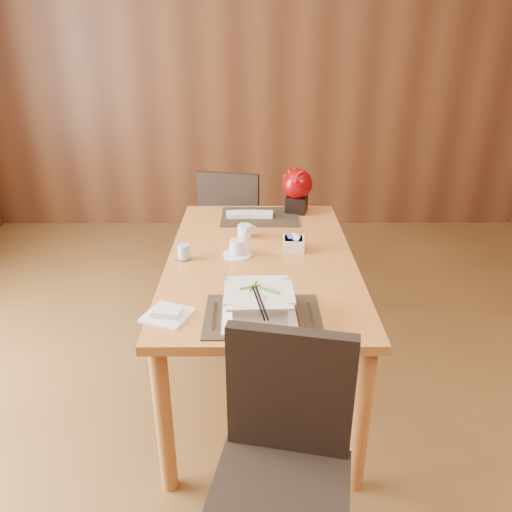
{
  "coord_description": "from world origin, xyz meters",
  "views": [
    {
      "loc": [
        -0.03,
        -1.6,
        1.78
      ],
      "look_at": [
        -0.03,
        0.35,
        0.87
      ],
      "focal_mm": 35.0,
      "sensor_mm": 36.0,
      "label": 1
    }
  ],
  "objects_px": {
    "sugar_caddy": "(293,244)",
    "far_chair": "(233,225)",
    "near_chair": "(283,458)",
    "coffee_cup": "(237,249)",
    "dining_table": "(261,274)",
    "water_glass": "(183,246)",
    "berry_decor": "(297,188)",
    "creamer_jug": "(245,231)",
    "bread_plate": "(167,315)",
    "soup_setting": "(259,304)"
  },
  "relations": [
    {
      "from": "coffee_cup",
      "to": "berry_decor",
      "type": "relative_size",
      "value": 0.54
    },
    {
      "from": "bread_plate",
      "to": "dining_table",
      "type": "bearing_deg",
      "value": 55.9
    },
    {
      "from": "coffee_cup",
      "to": "bread_plate",
      "type": "relative_size",
      "value": 0.86
    },
    {
      "from": "dining_table",
      "to": "water_glass",
      "type": "xyz_separation_m",
      "value": [
        -0.37,
        -0.03,
        0.17
      ]
    },
    {
      "from": "berry_decor",
      "to": "far_chair",
      "type": "distance_m",
      "value": 0.68
    },
    {
      "from": "far_chair",
      "to": "creamer_jug",
      "type": "bearing_deg",
      "value": 109.55
    },
    {
      "from": "water_glass",
      "to": "near_chair",
      "type": "distance_m",
      "value": 1.13
    },
    {
      "from": "dining_table",
      "to": "soup_setting",
      "type": "relative_size",
      "value": 5.15
    },
    {
      "from": "sugar_caddy",
      "to": "near_chair",
      "type": "distance_m",
      "value": 1.15
    },
    {
      "from": "creamer_jug",
      "to": "berry_decor",
      "type": "height_order",
      "value": "berry_decor"
    },
    {
      "from": "berry_decor",
      "to": "near_chair",
      "type": "bearing_deg",
      "value": -95.48
    },
    {
      "from": "bread_plate",
      "to": "near_chair",
      "type": "xyz_separation_m",
      "value": [
        0.43,
        -0.48,
        -0.23
      ]
    },
    {
      "from": "bread_plate",
      "to": "coffee_cup",
      "type": "bearing_deg",
      "value": 65.58
    },
    {
      "from": "dining_table",
      "to": "sugar_caddy",
      "type": "height_order",
      "value": "sugar_caddy"
    },
    {
      "from": "dining_table",
      "to": "berry_decor",
      "type": "height_order",
      "value": "berry_decor"
    },
    {
      "from": "dining_table",
      "to": "water_glass",
      "type": "height_order",
      "value": "water_glass"
    },
    {
      "from": "far_chair",
      "to": "near_chair",
      "type": "bearing_deg",
      "value": 109.24
    },
    {
      "from": "dining_table",
      "to": "coffee_cup",
      "type": "distance_m",
      "value": 0.18
    },
    {
      "from": "water_glass",
      "to": "far_chair",
      "type": "distance_m",
      "value": 1.12
    },
    {
      "from": "near_chair",
      "to": "far_chair",
      "type": "bearing_deg",
      "value": 107.92
    },
    {
      "from": "water_glass",
      "to": "creamer_jug",
      "type": "bearing_deg",
      "value": 43.95
    },
    {
      "from": "creamer_jug",
      "to": "near_chair",
      "type": "height_order",
      "value": "near_chair"
    },
    {
      "from": "dining_table",
      "to": "soup_setting",
      "type": "bearing_deg",
      "value": -91.51
    },
    {
      "from": "coffee_cup",
      "to": "berry_decor",
      "type": "bearing_deg",
      "value": 61.8
    },
    {
      "from": "sugar_caddy",
      "to": "berry_decor",
      "type": "xyz_separation_m",
      "value": [
        0.06,
        0.56,
        0.12
      ]
    },
    {
      "from": "sugar_caddy",
      "to": "near_chair",
      "type": "xyz_separation_m",
      "value": [
        -0.1,
        -1.11,
        -0.26
      ]
    },
    {
      "from": "soup_setting",
      "to": "bread_plate",
      "type": "bearing_deg",
      "value": 177.17
    },
    {
      "from": "coffee_cup",
      "to": "far_chair",
      "type": "height_order",
      "value": "far_chair"
    },
    {
      "from": "soup_setting",
      "to": "sugar_caddy",
      "type": "xyz_separation_m",
      "value": [
        0.18,
        0.64,
        -0.02
      ]
    },
    {
      "from": "soup_setting",
      "to": "sugar_caddy",
      "type": "height_order",
      "value": "soup_setting"
    },
    {
      "from": "berry_decor",
      "to": "near_chair",
      "type": "relative_size",
      "value": 0.28
    },
    {
      "from": "creamer_jug",
      "to": "berry_decor",
      "type": "xyz_separation_m",
      "value": [
        0.3,
        0.39,
        0.11
      ]
    },
    {
      "from": "coffee_cup",
      "to": "sugar_caddy",
      "type": "relative_size",
      "value": 1.34
    },
    {
      "from": "water_glass",
      "to": "near_chair",
      "type": "relative_size",
      "value": 0.15
    },
    {
      "from": "soup_setting",
      "to": "sugar_caddy",
      "type": "relative_size",
      "value": 2.75
    },
    {
      "from": "near_chair",
      "to": "coffee_cup",
      "type": "bearing_deg",
      "value": 110.85
    },
    {
      "from": "dining_table",
      "to": "sugar_caddy",
      "type": "relative_size",
      "value": 14.14
    },
    {
      "from": "near_chair",
      "to": "sugar_caddy",
      "type": "bearing_deg",
      "value": 96.03
    },
    {
      "from": "soup_setting",
      "to": "berry_decor",
      "type": "height_order",
      "value": "berry_decor"
    },
    {
      "from": "sugar_caddy",
      "to": "berry_decor",
      "type": "relative_size",
      "value": 0.4
    },
    {
      "from": "water_glass",
      "to": "bread_plate",
      "type": "height_order",
      "value": "water_glass"
    },
    {
      "from": "sugar_caddy",
      "to": "far_chair",
      "type": "xyz_separation_m",
      "value": [
        -0.34,
        0.95,
        -0.27
      ]
    },
    {
      "from": "coffee_cup",
      "to": "sugar_caddy",
      "type": "xyz_separation_m",
      "value": [
        0.28,
        0.07,
        -0.0
      ]
    },
    {
      "from": "soup_setting",
      "to": "far_chair",
      "type": "relative_size",
      "value": 0.32
    },
    {
      "from": "water_glass",
      "to": "far_chair",
      "type": "relative_size",
      "value": 0.15
    },
    {
      "from": "far_chair",
      "to": "water_glass",
      "type": "bearing_deg",
      "value": 92.37
    },
    {
      "from": "water_glass",
      "to": "far_chair",
      "type": "bearing_deg",
      "value": 79.76
    },
    {
      "from": "coffee_cup",
      "to": "sugar_caddy",
      "type": "distance_m",
      "value": 0.29
    },
    {
      "from": "water_glass",
      "to": "dining_table",
      "type": "bearing_deg",
      "value": 4.36
    },
    {
      "from": "soup_setting",
      "to": "far_chair",
      "type": "height_order",
      "value": "far_chair"
    }
  ]
}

